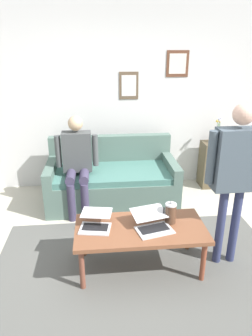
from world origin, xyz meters
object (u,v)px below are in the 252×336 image
at_px(flower_vase, 218,134).
at_px(person_seated, 77,160).
at_px(person_standing, 236,167).
at_px(side_shelf, 214,164).
at_px(french_press, 171,213).
at_px(coffee_table, 140,231).
at_px(laptop_center, 96,223).
at_px(laptop_left, 152,224).
at_px(couch, 112,181).

height_order(flower_vase, person_seated, person_seated).
bearing_deg(person_standing, side_shelf, -106.86).
bearing_deg(french_press, coffee_table, 10.84).
relative_size(laptop_center, flower_vase, 0.97).
height_order(laptop_left, flower_vase, flower_vase).
bearing_deg(flower_vase, coffee_table, 51.99).
relative_size(side_shelf, flower_vase, 1.87).
bearing_deg(person_standing, coffee_table, 0.76).
height_order(side_shelf, person_seated, person_seated).
relative_size(side_shelf, person_seated, 0.56).
bearing_deg(laptop_left, coffee_table, -11.92).
height_order(french_press, person_standing, person_standing).
relative_size(laptop_center, side_shelf, 0.52).
relative_size(couch, person_standing, 1.08).
distance_m(laptop_center, side_shelf, 2.59).
bearing_deg(person_standing, laptop_left, 2.62).
height_order(couch, side_shelf, couch).
bearing_deg(coffee_table, person_seated, -62.44).
height_order(flower_vase, person_standing, person_standing).
xyz_separation_m(flower_vase, person_seated, (2.09, 0.59, -0.12)).
bearing_deg(person_seated, side_shelf, -164.34).
relative_size(french_press, side_shelf, 0.33).
height_order(laptop_left, laptop_center, laptop_left).
bearing_deg(laptop_center, person_seated, -79.48).
relative_size(couch, side_shelf, 2.47).
relative_size(french_press, person_seated, 0.18).
bearing_deg(laptop_center, french_press, -179.16).
distance_m(french_press, flower_vase, 2.13).
distance_m(coffee_table, laptop_left, 0.15).
bearing_deg(french_press, person_seated, -51.29).
height_order(laptop_left, side_shelf, side_shelf).
bearing_deg(laptop_center, person_standing, 178.45).
distance_m(couch, flower_vase, 1.76).
distance_m(laptop_left, person_seated, 1.50).
relative_size(couch, laptop_left, 4.18).
height_order(side_shelf, person_standing, person_standing).
bearing_deg(coffee_table, side_shelf, -128.01).
distance_m(coffee_table, person_standing, 1.09).
xyz_separation_m(coffee_table, flower_vase, (-1.44, -1.84, 0.43)).
bearing_deg(side_shelf, person_standing, 73.14).
bearing_deg(couch, coffee_table, 97.57).
height_order(laptop_center, side_shelf, side_shelf).
bearing_deg(person_standing, french_press, -4.57).
distance_m(french_press, person_seated, 1.54).
relative_size(couch, coffee_table, 1.41).
relative_size(couch, french_press, 7.52).
xyz_separation_m(laptop_center, flower_vase, (-1.87, -1.79, 0.34)).
xyz_separation_m(laptop_center, side_shelf, (-1.87, -1.79, -0.15)).
relative_size(laptop_center, person_standing, 0.23).
bearing_deg(french_press, side_shelf, -122.48).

